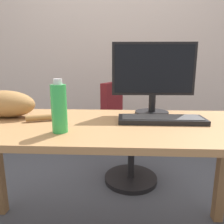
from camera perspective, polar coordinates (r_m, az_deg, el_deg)
The scene contains 7 objects.
back_wall at distance 2.56m, azimuth 0.63°, elevation 18.20°, with size 6.00×0.04×2.60m, color beige.
desk at distance 1.09m, azimuth -2.56°, elevation -8.39°, with size 1.64×0.66×0.76m.
office_chair at distance 1.90m, azimuth 3.88°, elevation -7.71°, with size 0.51×0.49×0.90m.
monitor at distance 1.25m, azimuth 11.22°, elevation 9.67°, with size 0.48×0.20×0.41m.
keyboard at distance 1.10m, azimuth 13.32°, elevation -1.97°, with size 0.44×0.15×0.03m.
cat at distance 1.33m, azimuth -28.05°, elevation 2.27°, with size 0.61×0.24×0.20m.
water_bottle at distance 0.92m, azimuth -14.28°, elevation 1.10°, with size 0.07×0.07×0.23m.
Camera 1 is at (0.10, -1.02, 1.03)m, focal length 33.41 mm.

